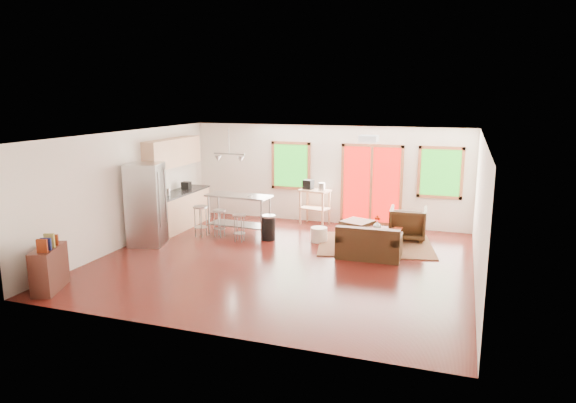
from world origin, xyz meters
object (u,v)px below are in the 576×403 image
(kitchen_cart, at_px, (314,194))
(rug, at_px, (375,245))
(coffee_table, at_px, (380,231))
(ottoman, at_px, (357,229))
(refrigerator, at_px, (147,204))
(armchair, at_px, (408,222))
(island, at_px, (239,207))
(loveseat, at_px, (369,245))

(kitchen_cart, bearing_deg, rug, -37.44)
(coffee_table, bearing_deg, rug, -110.47)
(ottoman, xyz_separation_m, refrigerator, (-4.45, -2.07, 0.73))
(ottoman, xyz_separation_m, kitchen_cart, (-1.36, 0.97, 0.59))
(rug, distance_m, armchair, 1.08)
(armchair, height_order, kitchen_cart, kitchen_cart)
(armchair, height_order, island, island)
(rug, height_order, ottoman, ottoman)
(kitchen_cart, bearing_deg, ottoman, -35.41)
(armchair, xyz_separation_m, ottoman, (-1.15, -0.29, -0.21))
(armchair, bearing_deg, loveseat, 66.89)
(armchair, bearing_deg, coffee_table, 41.56)
(kitchen_cart, bearing_deg, coffee_table, -32.12)
(coffee_table, bearing_deg, refrigerator, -160.30)
(refrigerator, bearing_deg, coffee_table, 4.99)
(loveseat, bearing_deg, armchair, 68.88)
(rug, distance_m, loveseat, 0.98)
(island, bearing_deg, kitchen_cart, 47.76)
(ottoman, relative_size, refrigerator, 0.34)
(armchair, relative_size, kitchen_cart, 0.73)
(coffee_table, bearing_deg, kitchen_cart, 147.88)
(loveseat, relative_size, ottoman, 2.07)
(refrigerator, distance_m, kitchen_cart, 4.33)
(coffee_table, relative_size, refrigerator, 0.47)
(rug, xyz_separation_m, island, (-3.33, -0.16, 0.67))
(loveseat, height_order, kitchen_cart, kitchen_cart)
(refrigerator, bearing_deg, kitchen_cart, 29.77)
(rug, height_order, loveseat, loveseat)
(rug, relative_size, island, 1.58)
(rug, height_order, kitchen_cart, kitchen_cart)
(rug, relative_size, coffee_table, 2.87)
(loveseat, bearing_deg, ottoman, 109.46)
(ottoman, bearing_deg, coffee_table, -23.61)
(island, xyz_separation_m, kitchen_cart, (1.45, 1.60, 0.12))
(loveseat, xyz_separation_m, refrigerator, (-4.98, -0.65, 0.66))
(refrigerator, bearing_deg, rug, 3.12)
(loveseat, xyz_separation_m, island, (-3.34, 0.79, 0.41))
(ottoman, relative_size, island, 0.40)
(rug, distance_m, coffee_table, 0.37)
(loveseat, relative_size, refrigerator, 0.71)
(loveseat, distance_m, coffee_table, 1.16)
(coffee_table, distance_m, refrigerator, 5.40)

